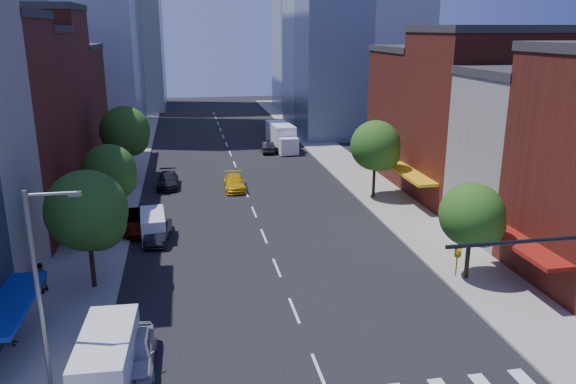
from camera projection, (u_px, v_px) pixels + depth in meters
name	position (u px, v px, depth m)	size (l,w,h in m)	color
ground	(319.00, 372.00, 26.07)	(220.00, 220.00, 0.00)	black
sidewalk_left	(123.00, 173.00, 61.59)	(5.00, 120.00, 0.15)	gray
sidewalk_right	(342.00, 163.00, 65.99)	(5.00, 120.00, 0.15)	gray
bldg_left_3	(0.00, 124.00, 47.63)	(12.00, 8.00, 15.00)	#561B15
bldg_left_4	(24.00, 100.00, 55.37)	(12.00, 9.00, 17.00)	#5A2015
bldg_left_5	(48.00, 108.00, 64.89)	(12.00, 10.00, 13.00)	#561B15
bldg_right_1	(545.00, 157.00, 42.23)	(12.00, 8.00, 12.00)	beige
bldg_right_2	(485.00, 119.00, 50.30)	(12.00, 10.00, 15.00)	#5A2015
bldg_right_3	(436.00, 114.00, 60.02)	(12.00, 10.00, 13.00)	#561B15
streetlight	(41.00, 279.00, 23.46)	(2.25, 0.25, 9.00)	slate
tree_left_near	(89.00, 214.00, 33.02)	(4.80, 4.80, 7.30)	black
tree_left_mid	(111.00, 173.00, 43.49)	(4.20, 4.20, 6.65)	black
tree_left_far	(127.00, 133.00, 56.51)	(5.00, 5.00, 7.75)	black
tree_right_near	(474.00, 217.00, 34.42)	(4.00, 4.00, 6.20)	black
tree_right_far	(377.00, 148.00, 51.21)	(4.60, 4.60, 7.20)	black
parked_car_front	(135.00, 352.00, 26.27)	(1.86, 4.63, 1.58)	#A5A5A9
parked_car_second	(158.00, 232.00, 41.84)	(1.55, 4.45, 1.47)	black
parked_car_third	(139.00, 221.00, 44.14)	(2.61, 5.67, 1.57)	#999999
parked_car_rear	(168.00, 180.00, 56.17)	(2.04, 5.03, 1.46)	black
cargo_van_near	(107.00, 361.00, 24.85)	(2.51, 5.75, 2.41)	silver
cargo_van_far	(153.00, 225.00, 42.65)	(2.08, 4.52, 1.88)	white
taxi	(234.00, 183.00, 55.32)	(2.00, 4.91, 1.42)	#DCA50B
traffic_car_oncoming	(267.00, 147.00, 71.88)	(1.48, 4.24, 1.40)	black
traffic_car_far	(287.00, 137.00, 78.23)	(1.89, 4.70, 1.60)	#999999
box_truck	(282.00, 138.00, 73.32)	(3.08, 8.47, 3.35)	white
pedestrian_near	(13.00, 328.00, 27.85)	(0.65, 0.42, 1.77)	#999999
pedestrian_far	(40.00, 278.00, 33.33)	(0.91, 0.71, 1.86)	#999999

